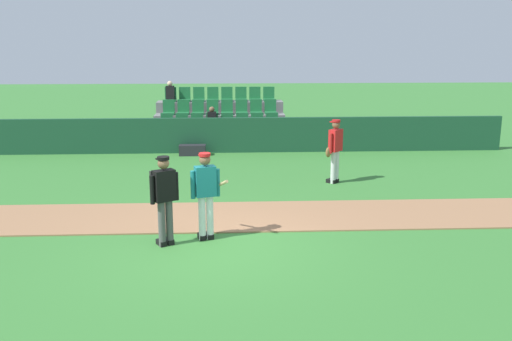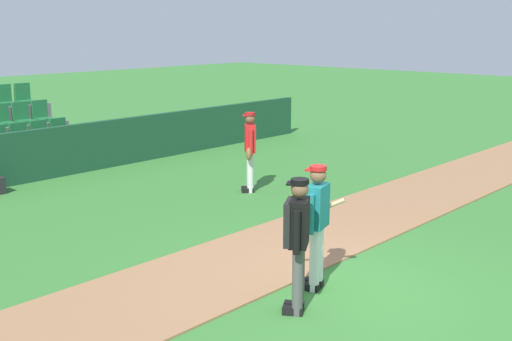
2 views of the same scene
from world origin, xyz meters
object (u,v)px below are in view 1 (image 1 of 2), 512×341
at_px(equipment_bag, 192,150).
at_px(umpire_home_plate, 164,195).
at_px(batter_teal_jersey, 206,193).
at_px(runner_red_jersey, 335,149).

bearing_deg(equipment_bag, umpire_home_plate, -90.03).
height_order(batter_teal_jersey, runner_red_jersey, same).
distance_m(batter_teal_jersey, equipment_bag, 8.43).
height_order(umpire_home_plate, equipment_bag, umpire_home_plate).
xyz_separation_m(batter_teal_jersey, runner_red_jersey, (3.37, 4.36, -0.01)).
distance_m(batter_teal_jersey, runner_red_jersey, 5.51).
bearing_deg(umpire_home_plate, equipment_bag, 89.97).
distance_m(umpire_home_plate, equipment_bag, 8.68).
xyz_separation_m(batter_teal_jersey, umpire_home_plate, (-0.78, -0.28, 0.03)).
relative_size(umpire_home_plate, runner_red_jersey, 1.00).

